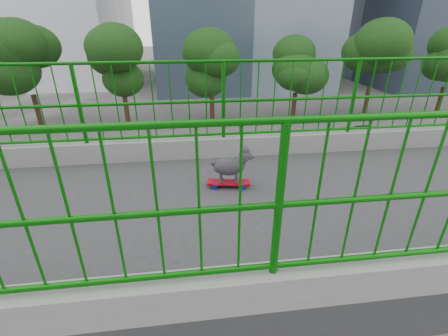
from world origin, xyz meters
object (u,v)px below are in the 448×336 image
car_4 (368,134)px  skateboard (229,183)px  poodle (231,165)px  car_3 (1,169)px  car_1 (421,198)px  car_2 (418,167)px  car_5 (346,246)px

car_4 → skateboard: bearing=142.7°
poodle → car_3: poodle is taller
poodle → car_1: size_ratio=0.13×
poodle → car_2: poodle is taller
poodle → car_5: size_ratio=0.11×
poodle → car_2: 19.26m
car_5 → skateboard: bearing=-44.7°
poodle → car_4: (-18.42, 14.03, -6.60)m
car_4 → poodle: bearing=142.7°
car_3 → car_4: size_ratio=1.11×
poodle → car_5: (-5.62, 5.54, -6.50)m
poodle → car_1: poodle is taller
skateboard → car_5: (-5.62, 5.56, -6.25)m
car_3 → car_4: car_4 is taller
skateboard → car_5: size_ratio=0.11×
skateboard → car_4: bearing=151.4°
car_5 → car_1: bearing=118.9°
car_3 → car_4: (-3.20, 26.05, 0.04)m
skateboard → car_1: (-8.82, 11.36, -6.40)m
skateboard → poodle: 0.26m
car_3 → poodle: bearing=-141.7°
car_4 → car_5: (12.80, -8.49, 0.10)m
car_5 → car_4: bearing=146.4°
car_3 → car_5: bearing=-118.7°
poodle → car_3: size_ratio=0.11×
poodle → car_5: bearing=144.2°
car_1 → car_5: (3.20, -5.80, 0.15)m
car_1 → car_3: 24.22m
car_3 → skateboard: bearing=-141.8°
car_2 → poodle: bearing=131.6°
car_1 → car_4: bearing=164.4°
car_3 → car_5: (9.60, 17.56, 0.14)m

